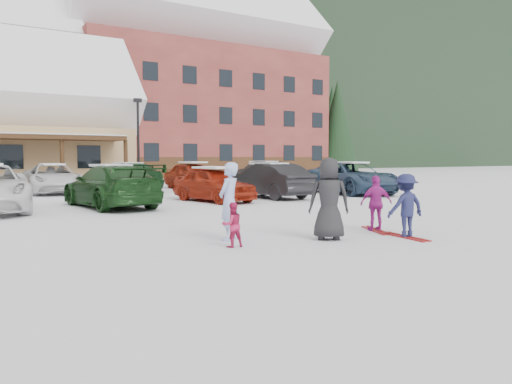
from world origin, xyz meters
TOP-DOWN VIEW (x-y plane):
  - ground at (0.00, 0.00)m, footprint 160.00×160.00m
  - alpine_hotel at (14.27, 38.00)m, footprint 31.48×14.01m
  - lamp_post at (5.17, 23.08)m, footprint 0.50×0.25m
  - conifer_1 at (30.00, 32.00)m, footprint 4.84×4.84m
  - conifer_3 at (6.00, 44.00)m, footprint 3.96×3.96m
  - conifer_4 at (34.00, 46.00)m, footprint 5.06×5.06m
  - adult_skier at (-0.50, 0.81)m, footprint 0.73×0.67m
  - toddler_red at (-0.85, 0.05)m, footprint 0.46×0.38m
  - child_navy at (3.00, -0.95)m, footprint 0.98×0.65m
  - skis_child_navy at (3.00, -0.95)m, footprint 0.40×1.41m
  - child_magenta at (3.18, 0.12)m, footprint 0.85×0.62m
  - skis_child_magenta at (3.18, 0.12)m, footprint 0.74×1.36m
  - bystander_dark at (1.35, -0.28)m, footprint 1.04×0.96m
  - parked_car_3 at (-0.62, 9.24)m, footprint 2.56×5.35m
  - parked_car_4 at (3.56, 9.41)m, footprint 2.30×4.27m
  - parked_car_5 at (6.47, 9.75)m, footprint 1.92×4.70m
  - parked_car_6 at (11.23, 9.63)m, footprint 3.20×5.81m
  - parked_car_10 at (-1.08, 17.70)m, footprint 2.56×5.27m
  - parked_car_11 at (2.56, 17.13)m, footprint 2.60×5.30m
  - parked_car_12 at (6.20, 16.99)m, footprint 2.14×4.57m
  - parked_car_13 at (10.95, 17.04)m, footprint 2.24×4.82m

SIDE VIEW (x-z plane):
  - ground at x=0.00m, z-range 0.00..0.00m
  - skis_child_navy at x=3.00m, z-range 0.00..0.03m
  - skis_child_magenta at x=3.18m, z-range 0.00..0.03m
  - toddler_red at x=-0.85m, z-range 0.00..0.89m
  - child_magenta at x=3.18m, z-range 0.00..1.35m
  - parked_car_4 at x=3.56m, z-range 0.00..1.38m
  - child_navy at x=3.00m, z-range 0.00..1.42m
  - parked_car_10 at x=-1.08m, z-range 0.00..1.45m
  - parked_car_11 at x=2.56m, z-range 0.00..1.48m
  - parked_car_3 at x=-0.62m, z-range 0.00..1.50m
  - parked_car_12 at x=6.20m, z-range 0.00..1.51m
  - parked_car_5 at x=6.47m, z-range 0.00..1.52m
  - parked_car_13 at x=10.95m, z-range 0.00..1.53m
  - parked_car_6 at x=11.23m, z-range 0.00..1.54m
  - adult_skier at x=-0.50m, z-range 0.00..1.68m
  - bystander_dark at x=1.35m, z-range 0.00..1.78m
  - lamp_post at x=5.17m, z-range 0.39..5.97m
  - conifer_3 at x=6.00m, z-range 0.53..9.71m
  - conifer_1 at x=30.00m, z-range 0.65..11.87m
  - conifer_4 at x=34.00m, z-range 0.68..12.41m
  - alpine_hotel at x=14.27m, z-range -2.11..19.37m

